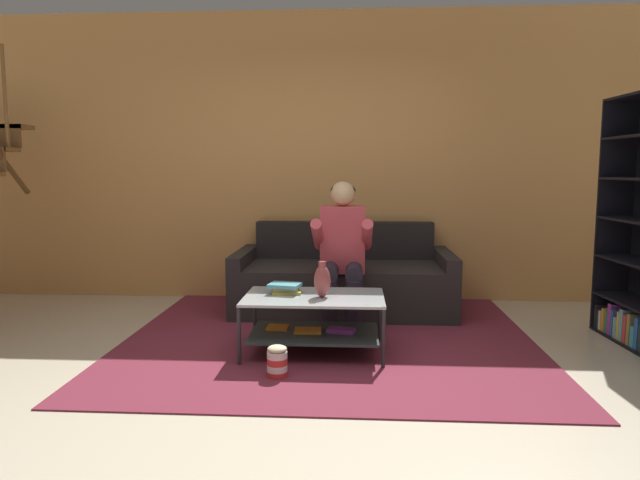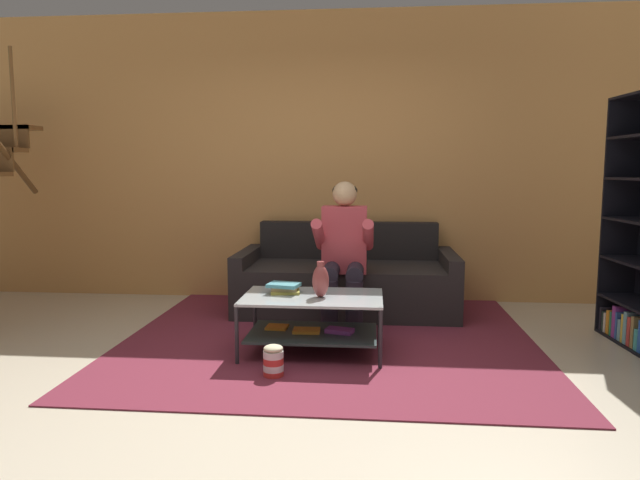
% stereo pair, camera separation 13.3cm
% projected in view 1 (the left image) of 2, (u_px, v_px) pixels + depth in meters
% --- Properties ---
extents(ground, '(16.80, 16.80, 0.00)m').
position_uv_depth(ground, '(307.00, 384.00, 3.56)').
color(ground, beige).
extents(back_partition, '(8.40, 0.12, 2.90)m').
position_uv_depth(back_partition, '(327.00, 158.00, 5.82)').
color(back_partition, tan).
rests_on(back_partition, ground).
extents(couch, '(2.02, 0.98, 0.81)m').
position_uv_depth(couch, '(344.00, 281.00, 5.40)').
color(couch, black).
rests_on(couch, ground).
extents(person_seated_center, '(0.50, 0.58, 1.23)m').
position_uv_depth(person_seated_center, '(342.00, 248.00, 4.79)').
color(person_seated_center, '#271F2B').
rests_on(person_seated_center, ground).
extents(coffee_table, '(1.00, 0.63, 0.43)m').
position_uv_depth(coffee_table, '(314.00, 315.00, 4.12)').
color(coffee_table, '#B0BBBC').
rests_on(coffee_table, ground).
extents(area_rug, '(3.18, 3.25, 0.01)m').
position_uv_depth(area_rug, '(330.00, 332.00, 4.67)').
color(area_rug, maroon).
rests_on(area_rug, ground).
extents(vase, '(0.12, 0.12, 0.26)m').
position_uv_depth(vase, '(322.00, 280.00, 4.05)').
color(vase, brown).
rests_on(vase, coffee_table).
extents(book_stack, '(0.25, 0.21, 0.08)m').
position_uv_depth(book_stack, '(286.00, 288.00, 4.18)').
color(book_stack, gold).
rests_on(book_stack, coffee_table).
extents(popcorn_tub, '(0.13, 0.13, 0.21)m').
position_uv_depth(popcorn_tub, '(277.00, 361.00, 3.66)').
color(popcorn_tub, red).
rests_on(popcorn_tub, ground).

